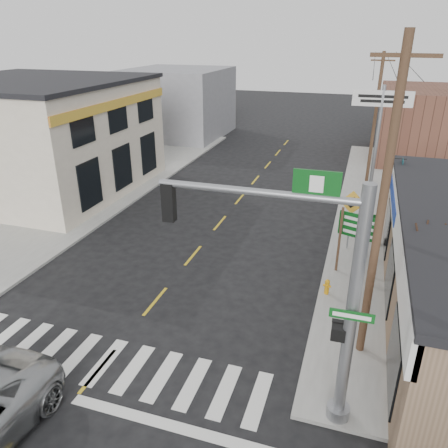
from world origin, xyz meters
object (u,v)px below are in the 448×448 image
(guide_sign, at_px, (357,233))
(fire_hydrant, at_px, (327,286))
(lamp_post, at_px, (388,183))
(bare_tree, at_px, (444,237))
(utility_pole_near, at_px, (382,209))
(traffic_signal_pole, at_px, (320,283))
(dance_center_sign, at_px, (380,116))
(utility_pole_far, at_px, (375,118))

(guide_sign, xyz_separation_m, fire_hydrant, (-0.89, -1.99, -1.54))
(lamp_post, relative_size, bare_tree, 1.07)
(lamp_post, bearing_deg, utility_pole_near, -103.39)
(traffic_signal_pole, bearing_deg, utility_pole_near, 66.14)
(traffic_signal_pole, height_order, lamp_post, traffic_signal_pole)
(utility_pole_near, bearing_deg, bare_tree, 26.90)
(bare_tree, bearing_deg, guide_sign, 119.44)
(guide_sign, xyz_separation_m, bare_tree, (2.37, -4.20, 2.06))
(traffic_signal_pole, distance_m, fire_hydrant, 7.06)
(dance_center_sign, bearing_deg, utility_pole_near, -91.95)
(traffic_signal_pole, relative_size, utility_pole_far, 0.80)
(bare_tree, height_order, utility_pole_far, utility_pole_far)
(guide_sign, relative_size, fire_hydrant, 4.61)
(fire_hydrant, bearing_deg, utility_pole_near, -65.34)
(guide_sign, relative_size, lamp_post, 0.54)
(traffic_signal_pole, bearing_deg, fire_hydrant, 90.08)
(fire_hydrant, bearing_deg, utility_pole_far, 85.55)
(dance_center_sign, bearing_deg, bare_tree, -83.85)
(fire_hydrant, distance_m, lamp_post, 6.29)
(traffic_signal_pole, xyz_separation_m, utility_pole_far, (1.11, 21.45, 0.29))
(fire_hydrant, distance_m, dance_center_sign, 12.09)
(traffic_signal_pole, height_order, bare_tree, traffic_signal_pole)
(traffic_signal_pole, relative_size, bare_tree, 1.35)
(utility_pole_far, bearing_deg, guide_sign, -88.40)
(guide_sign, bearing_deg, fire_hydrant, -94.31)
(traffic_signal_pole, height_order, utility_pole_far, utility_pole_far)
(utility_pole_far, bearing_deg, traffic_signal_pole, -90.02)
(traffic_signal_pole, xyz_separation_m, lamp_post, (1.87, 11.31, -0.90))
(lamp_post, bearing_deg, traffic_signal_pole, -108.74)
(dance_center_sign, xyz_separation_m, bare_tree, (1.88, -13.21, -1.21))
(guide_sign, bearing_deg, utility_pole_near, -64.69)
(traffic_signal_pole, distance_m, utility_pole_far, 21.48)
(guide_sign, height_order, utility_pole_near, utility_pole_near)
(bare_tree, distance_m, utility_pole_near, 2.26)
(fire_hydrant, relative_size, utility_pole_near, 0.07)
(dance_center_sign, height_order, bare_tree, dance_center_sign)
(fire_hydrant, bearing_deg, guide_sign, 65.98)
(guide_sign, bearing_deg, lamp_post, 91.65)
(utility_pole_far, bearing_deg, lamp_post, -82.78)
(bare_tree, bearing_deg, utility_pole_far, 96.66)
(dance_center_sign, bearing_deg, lamp_post, -86.14)
(dance_center_sign, xyz_separation_m, utility_pole_far, (-0.18, 4.42, -0.84))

